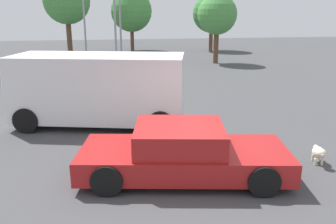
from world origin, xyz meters
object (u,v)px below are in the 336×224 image
van_white (100,88)px  light_post_far (114,6)px  sedan_foreground (183,153)px  dog (319,153)px  light_post_mid (83,2)px  pedestrian (42,80)px

van_white → light_post_far: size_ratio=1.00×
sedan_foreground → light_post_far: bearing=103.6°
dog → light_post_far: light_post_far is taller
light_post_far → light_post_mid: bearing=119.4°
pedestrian → light_post_mid: light_post_mid is taller
sedan_foreground → pedestrian: pedestrian is taller
sedan_foreground → van_white: 4.48m
pedestrian → sedan_foreground: bearing=-15.3°
van_white → pedestrian: (-2.25, 2.96, -0.26)m
sedan_foreground → light_post_far: (-0.91, 16.60, 3.31)m
light_post_far → pedestrian: bearing=-108.0°
van_white → pedestrian: 3.73m
van_white → pedestrian: van_white is taller
light_post_mid → light_post_far: light_post_mid is taller
light_post_mid → light_post_far: 4.39m
van_white → pedestrian: size_ratio=3.49×
van_white → light_post_mid: size_ratio=0.91×
light_post_mid → light_post_far: (2.15, -3.82, -0.31)m
dog → light_post_mid: 21.67m
light_post_mid → van_white: bearing=-85.5°
dog → pedestrian: (-7.34, 6.96, 0.65)m
van_white → sedan_foreground: bearing=-52.2°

